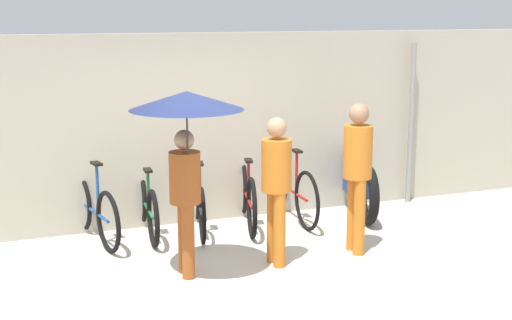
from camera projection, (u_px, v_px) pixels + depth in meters
The scene contains 12 objects.
ground_plane at pixel (247, 278), 7.30m from camera, with size 30.00×30.00×0.00m, color beige.
back_wall at pixel (188, 129), 9.04m from camera, with size 11.53×0.12×2.42m.
parked_bicycle_0 at pixel (94, 210), 8.43m from camera, with size 0.48×1.68×0.99m.
parked_bicycle_1 at pixel (147, 206), 8.67m from camera, with size 0.44×1.68×1.08m.
parked_bicycle_2 at pixel (199, 202), 8.83m from camera, with size 0.52×1.66×1.03m.
parked_bicycle_3 at pixel (247, 195), 9.05m from camera, with size 0.59×1.77×1.00m.
parked_bicycle_4 at pixel (291, 189), 9.34m from camera, with size 0.44×1.85×1.08m.
pedestrian_leading at pixel (186, 127), 6.97m from camera, with size 1.12×1.12×1.93m.
pedestrian_center at pixel (276, 180), 7.52m from camera, with size 0.32×0.32×1.60m.
pedestrian_trailing at pixel (358, 166), 7.89m from camera, with size 0.32×0.32×1.70m.
motorcycle at pixel (355, 180), 9.70m from camera, with size 0.78×2.06×0.95m.
awning_pole at pixel (411, 124), 9.97m from camera, with size 0.07×0.07×2.26m.
Camera 1 is at (-2.37, -6.47, 2.69)m, focal length 50.00 mm.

